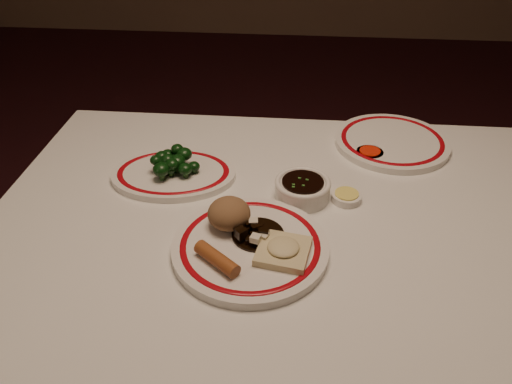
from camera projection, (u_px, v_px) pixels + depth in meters
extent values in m
cube|color=white|center=(282.00, 229.00, 1.01)|extent=(1.20, 0.90, 0.04)
cylinder|color=black|center=(114.00, 233.00, 1.58)|extent=(0.06, 0.06, 0.71)
cylinder|color=black|center=(463.00, 253.00, 1.50)|extent=(0.06, 0.06, 0.71)
cylinder|color=white|center=(250.00, 248.00, 0.92)|extent=(0.36, 0.36, 0.02)
torus|color=#9D0810|center=(250.00, 244.00, 0.91)|extent=(0.31, 0.31, 0.00)
ellipsoid|color=brown|center=(229.00, 214.00, 0.94)|extent=(0.08, 0.08, 0.06)
cylinder|color=#975125|center=(217.00, 259.00, 0.86)|extent=(0.09, 0.08, 0.03)
cube|color=beige|center=(283.00, 251.00, 0.89)|extent=(0.10, 0.10, 0.01)
ellipsoid|color=beige|center=(283.00, 247.00, 0.88)|extent=(0.06, 0.06, 0.02)
cylinder|color=black|center=(258.00, 234.00, 0.93)|extent=(0.10, 0.10, 0.00)
cube|color=black|center=(250.00, 241.00, 0.91)|extent=(0.02, 0.02, 0.02)
cube|color=black|center=(246.00, 230.00, 0.93)|extent=(0.02, 0.02, 0.01)
cube|color=black|center=(248.00, 224.00, 0.93)|extent=(0.03, 0.03, 0.02)
cube|color=black|center=(254.00, 228.00, 0.93)|extent=(0.02, 0.02, 0.02)
cube|color=black|center=(241.00, 233.00, 0.91)|extent=(0.03, 0.03, 0.02)
cube|color=black|center=(258.00, 229.00, 0.93)|extent=(0.02, 0.02, 0.02)
cube|color=black|center=(264.00, 233.00, 0.92)|extent=(0.02, 0.02, 0.02)
cube|color=black|center=(258.00, 237.00, 0.91)|extent=(0.02, 0.02, 0.01)
cube|color=black|center=(256.00, 228.00, 0.93)|extent=(0.03, 0.03, 0.02)
cube|color=black|center=(255.00, 236.00, 0.92)|extent=(0.02, 0.02, 0.02)
cube|color=beige|center=(253.00, 222.00, 0.93)|extent=(0.02, 0.02, 0.01)
cube|color=beige|center=(263.00, 236.00, 0.91)|extent=(0.02, 0.02, 0.01)
cube|color=beige|center=(255.00, 238.00, 0.89)|extent=(0.02, 0.02, 0.01)
torus|color=#9D0810|center=(173.00, 172.00, 1.12)|extent=(0.26, 0.26, 0.00)
cylinder|color=#23471C|center=(168.00, 172.00, 1.10)|extent=(0.01, 0.01, 0.01)
ellipsoid|color=black|center=(167.00, 165.00, 1.09)|extent=(0.04, 0.04, 0.03)
cylinder|color=#23471C|center=(162.00, 177.00, 1.09)|extent=(0.01, 0.01, 0.02)
ellipsoid|color=black|center=(161.00, 169.00, 1.07)|extent=(0.04, 0.04, 0.03)
cylinder|color=#23471C|center=(186.00, 173.00, 1.11)|extent=(0.01, 0.01, 0.01)
ellipsoid|color=black|center=(185.00, 168.00, 1.10)|extent=(0.03, 0.03, 0.02)
cylinder|color=#23471C|center=(171.00, 174.00, 1.10)|extent=(0.01, 0.01, 0.01)
ellipsoid|color=black|center=(170.00, 169.00, 1.09)|extent=(0.03, 0.03, 0.02)
cylinder|color=#23471C|center=(173.00, 169.00, 1.11)|extent=(0.01, 0.01, 0.01)
ellipsoid|color=black|center=(172.00, 163.00, 1.10)|extent=(0.03, 0.03, 0.02)
cylinder|color=#23471C|center=(168.00, 168.00, 1.12)|extent=(0.01, 0.01, 0.01)
ellipsoid|color=black|center=(168.00, 162.00, 1.11)|extent=(0.03, 0.03, 0.03)
cylinder|color=#23471C|center=(167.00, 163.00, 1.14)|extent=(0.01, 0.01, 0.01)
ellipsoid|color=black|center=(166.00, 157.00, 1.13)|extent=(0.03, 0.03, 0.03)
cylinder|color=#23471C|center=(172.00, 168.00, 1.12)|extent=(0.01, 0.01, 0.01)
ellipsoid|color=black|center=(172.00, 162.00, 1.11)|extent=(0.04, 0.04, 0.03)
cylinder|color=#23471C|center=(186.00, 175.00, 1.10)|extent=(0.01, 0.01, 0.01)
ellipsoid|color=black|center=(185.00, 169.00, 1.09)|extent=(0.03, 0.03, 0.03)
cylinder|color=#23471C|center=(169.00, 161.00, 1.14)|extent=(0.01, 0.01, 0.01)
ellipsoid|color=black|center=(168.00, 155.00, 1.13)|extent=(0.03, 0.03, 0.02)
cylinder|color=#23471C|center=(170.00, 170.00, 1.11)|extent=(0.01, 0.01, 0.01)
ellipsoid|color=black|center=(170.00, 164.00, 1.11)|extent=(0.03, 0.03, 0.02)
cylinder|color=#23471C|center=(179.00, 157.00, 1.15)|extent=(0.01, 0.01, 0.01)
ellipsoid|color=black|center=(179.00, 151.00, 1.14)|extent=(0.03, 0.03, 0.02)
cylinder|color=#23471C|center=(178.00, 169.00, 1.11)|extent=(0.01, 0.01, 0.02)
ellipsoid|color=black|center=(177.00, 162.00, 1.10)|extent=(0.04, 0.04, 0.03)
cylinder|color=#23471C|center=(194.00, 171.00, 1.11)|extent=(0.01, 0.01, 0.01)
ellipsoid|color=black|center=(194.00, 166.00, 1.10)|extent=(0.03, 0.03, 0.02)
cylinder|color=#23471C|center=(171.00, 170.00, 1.11)|extent=(0.01, 0.01, 0.01)
ellipsoid|color=black|center=(171.00, 164.00, 1.10)|extent=(0.03, 0.03, 0.02)
cylinder|color=#23471C|center=(168.00, 168.00, 1.12)|extent=(0.01, 0.01, 0.01)
ellipsoid|color=black|center=(168.00, 164.00, 1.11)|extent=(0.03, 0.03, 0.02)
ellipsoid|color=black|center=(184.00, 154.00, 1.12)|extent=(0.04, 0.04, 0.03)
ellipsoid|color=black|center=(162.00, 156.00, 1.12)|extent=(0.03, 0.03, 0.02)
ellipsoid|color=black|center=(177.00, 149.00, 1.12)|extent=(0.03, 0.03, 0.02)
ellipsoid|color=black|center=(172.00, 164.00, 1.08)|extent=(0.03, 0.03, 0.02)
ellipsoid|color=black|center=(168.00, 159.00, 1.09)|extent=(0.03, 0.03, 0.02)
ellipsoid|color=black|center=(156.00, 160.00, 1.09)|extent=(0.03, 0.03, 0.02)
cylinder|color=white|center=(302.00, 190.00, 1.05)|extent=(0.12, 0.12, 0.04)
cylinder|color=black|center=(303.00, 182.00, 1.04)|extent=(0.09, 0.09, 0.00)
cylinder|color=white|center=(370.00, 154.00, 1.19)|extent=(0.06, 0.06, 0.02)
cylinder|color=red|center=(370.00, 151.00, 1.19)|extent=(0.05, 0.05, 0.00)
cylinder|color=white|center=(346.00, 197.00, 1.05)|extent=(0.06, 0.06, 0.02)
cylinder|color=#EDDF61|center=(347.00, 193.00, 1.04)|extent=(0.05, 0.05, 0.00)
cylinder|color=white|center=(392.00, 142.00, 1.24)|extent=(0.34, 0.34, 0.02)
torus|color=#9D0810|center=(392.00, 139.00, 1.24)|extent=(0.29, 0.29, 0.00)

